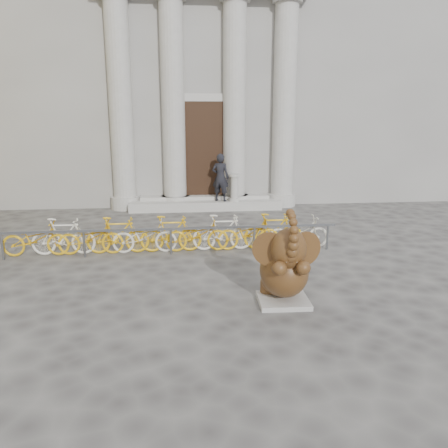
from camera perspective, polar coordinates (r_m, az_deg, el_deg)
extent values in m
plane|color=#474442|center=(8.63, 1.71, -10.40)|extent=(80.00, 80.00, 0.00)
cube|color=gray|center=(22.99, -3.53, 19.67)|extent=(22.00, 10.00, 12.00)
cube|color=black|center=(17.82, -2.60, 9.58)|extent=(2.40, 0.16, 4.00)
cylinder|color=#A8A59E|center=(17.76, -13.35, 14.73)|extent=(0.90, 0.90, 8.00)
cylinder|color=#A8A59E|center=(17.63, -6.66, 15.00)|extent=(0.90, 0.90, 8.00)
cylinder|color=#A8A59E|center=(17.78, 1.37, 15.07)|extent=(0.90, 0.90, 8.00)
cylinder|color=#A8A59E|center=(18.14, 7.86, 14.92)|extent=(0.90, 0.90, 8.00)
cube|color=#A8A59E|center=(17.57, -2.42, 2.56)|extent=(6.00, 1.20, 0.36)
cube|color=#A8A59E|center=(8.74, 7.74, -9.87)|extent=(1.00, 0.91, 0.10)
ellipsoid|color=black|center=(8.81, 7.53, -7.30)|extent=(0.84, 0.81, 0.62)
ellipsoid|color=black|center=(8.54, 7.84, -6.05)|extent=(0.98, 1.20, 1.01)
cylinder|color=black|center=(8.94, 5.68, -8.07)|extent=(0.30, 0.30, 0.25)
cylinder|color=black|center=(9.03, 8.99, -7.93)|extent=(0.30, 0.30, 0.25)
cylinder|color=black|center=(8.07, 6.94, -5.72)|extent=(0.26, 0.59, 0.39)
cylinder|color=black|center=(8.16, 9.89, -5.61)|extent=(0.26, 0.59, 0.39)
ellipsoid|color=black|center=(8.05, 8.45, -3.23)|extent=(0.68, 0.65, 0.77)
cylinder|color=black|center=(8.10, 5.99, -3.32)|extent=(0.63, 0.27, 0.66)
cylinder|color=black|center=(8.24, 10.52, -3.19)|extent=(0.65, 0.22, 0.66)
cone|color=beige|center=(7.89, 7.88, -4.73)|extent=(0.11, 0.23, 0.10)
cone|color=beige|center=(7.94, 9.53, -4.68)|extent=(0.13, 0.23, 0.10)
cube|color=slate|center=(11.57, -6.99, -0.62)|extent=(8.95, 0.06, 0.06)
cylinder|color=slate|center=(12.49, -26.97, -2.62)|extent=(0.06, 0.06, 0.70)
cylinder|color=slate|center=(11.91, -17.78, -2.51)|extent=(0.06, 0.06, 0.70)
cylinder|color=slate|center=(11.65, -6.94, -2.29)|extent=(0.06, 0.06, 0.70)
cylinder|color=slate|center=(11.83, 3.97, -1.99)|extent=(0.06, 0.06, 0.70)
cylinder|color=slate|center=(12.34, 13.33, -1.68)|extent=(0.06, 0.06, 0.70)
imported|color=gold|center=(12.43, -23.41, -1.61)|extent=(1.70, 0.50, 1.00)
imported|color=silver|center=(12.24, -20.26, -1.55)|extent=(1.66, 0.47, 1.00)
imported|color=gold|center=(12.08, -17.03, -1.49)|extent=(1.70, 0.50, 1.00)
imported|color=gold|center=(11.97, -13.71, -1.42)|extent=(1.66, 0.47, 1.00)
imported|color=silver|center=(11.89, -10.35, -1.35)|extent=(1.70, 0.50, 1.00)
imported|color=gold|center=(11.86, -6.95, -1.27)|extent=(1.66, 0.47, 1.00)
imported|color=gold|center=(11.86, -3.55, -1.18)|extent=(1.70, 0.50, 1.00)
imported|color=silver|center=(11.91, -0.16, -1.10)|extent=(1.66, 0.47, 1.00)
imported|color=gold|center=(12.00, 3.19, -1.00)|extent=(1.70, 0.50, 1.00)
imported|color=gold|center=(12.14, 6.48, -0.91)|extent=(1.66, 0.47, 1.00)
imported|color=silver|center=(12.31, 9.68, -0.82)|extent=(1.70, 0.50, 1.00)
imported|color=black|center=(17.21, -0.47, 6.10)|extent=(0.80, 0.68, 1.87)
cylinder|color=#A8A59E|center=(17.34, 1.37, 3.25)|extent=(0.44, 0.44, 0.13)
cylinder|color=#A8A59E|center=(17.27, 1.37, 4.64)|extent=(0.31, 0.31, 0.99)
cylinder|color=#A8A59E|center=(17.20, 1.38, 6.37)|extent=(0.44, 0.44, 0.11)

